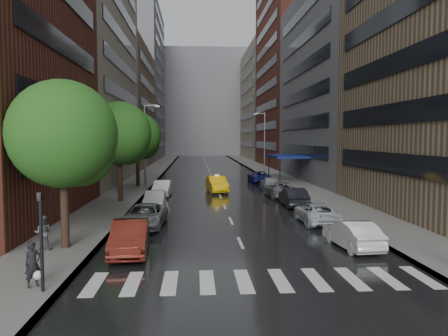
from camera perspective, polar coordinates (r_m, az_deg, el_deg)
The scene contains 20 objects.
ground at distance 19.11m, azimuth 3.44°, elevation -12.60°, with size 220.00×220.00×0.00m, color gray.
road at distance 68.42m, azimuth -1.84°, elevation -0.57°, with size 14.00×140.00×0.01m, color black.
sidewalk_left at distance 68.70m, azimuth -9.37°, elevation -0.55°, with size 4.00×140.00×0.15m, color gray.
sidewalk_right at distance 69.31m, azimuth 5.61°, elevation -0.47°, with size 4.00×140.00×0.15m, color gray.
crosswalk at distance 17.24m, azimuth 4.99°, elevation -14.42°, with size 13.15×2.80×0.01m.
buildings_left at distance 78.69m, azimuth -13.31°, elevation 11.59°, with size 8.00×108.00×38.00m.
buildings_right at distance 77.44m, azimuth 9.33°, elevation 11.05°, with size 8.05×109.10×36.00m.
building_far at distance 136.59m, azimuth -2.85°, elevation 8.42°, with size 40.00×14.00×32.00m, color slate.
tree_near at distance 22.13m, azimuth -20.32°, elevation 4.16°, with size 5.15×5.15×8.20m.
tree_mid at distance 37.32m, azimuth -13.52°, elevation 4.40°, with size 5.31×5.31×8.46m.
tree_far at distance 48.48m, azimuth -11.27°, elevation 4.09°, with size 5.13×5.13×8.18m.
taxi at distance 43.62m, azimuth -0.93°, elevation -2.13°, with size 1.69×4.84×1.60m, color #EEB40C.
parked_cars_left at distance 29.79m, azimuth -9.71°, elevation -5.20°, with size 2.61×25.12×1.55m.
parked_cars_right at distance 38.77m, azimuth 7.73°, elevation -3.07°, with size 2.66×36.26×1.51m.
ped_bag_walker at distance 17.23m, azimuth -23.64°, elevation -11.54°, with size 0.71×0.69×1.63m.
ped_black_umbrella at distance 22.41m, azimuth -22.59°, elevation -6.77°, with size 0.96×0.98×2.09m.
traffic_light at distance 16.32m, azimuth -22.77°, elevation -7.72°, with size 0.18×0.15×3.45m.
street_lamp_left at distance 48.46m, azimuth -10.21°, elevation 3.27°, with size 1.74×0.22×9.00m.
street_lamp_right at distance 63.96m, azimuth 5.24°, elevation 3.48°, with size 1.74×0.22×9.00m.
awning at distance 54.40m, azimuth 8.20°, elevation 1.51°, with size 4.00×8.00×3.12m.
Camera 1 is at (-2.33, -18.16, 5.46)m, focal length 35.00 mm.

